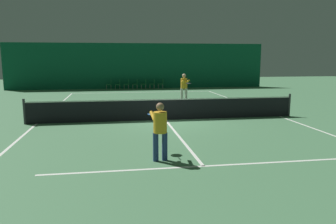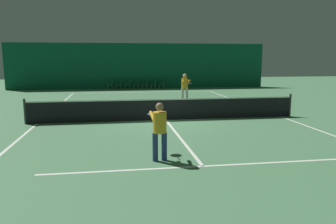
# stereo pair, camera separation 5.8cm
# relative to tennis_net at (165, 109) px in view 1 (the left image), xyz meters

# --- Properties ---
(ground_plane) EXTENTS (60.00, 60.00, 0.00)m
(ground_plane) POSITION_rel_tennis_net_xyz_m (0.00, 0.00, -0.51)
(ground_plane) COLOR #4C7F56
(backdrop_curtain) EXTENTS (23.00, 0.12, 4.01)m
(backdrop_curtain) POSITION_rel_tennis_net_xyz_m (0.00, 15.35, 1.49)
(backdrop_curtain) COLOR #0F5138
(backdrop_curtain) RESTS_ON ground
(court_line_baseline_far) EXTENTS (11.00, 0.10, 0.00)m
(court_line_baseline_far) POSITION_rel_tennis_net_xyz_m (0.00, 11.90, -0.51)
(court_line_baseline_far) COLOR white
(court_line_baseline_far) RESTS_ON ground
(court_line_service_far) EXTENTS (8.25, 0.10, 0.00)m
(court_line_service_far) POSITION_rel_tennis_net_xyz_m (0.00, 6.40, -0.51)
(court_line_service_far) COLOR white
(court_line_service_far) RESTS_ON ground
(court_line_service_near) EXTENTS (8.25, 0.10, 0.00)m
(court_line_service_near) POSITION_rel_tennis_net_xyz_m (0.00, -6.40, -0.51)
(court_line_service_near) COLOR white
(court_line_service_near) RESTS_ON ground
(court_line_sideline_left) EXTENTS (0.10, 23.80, 0.00)m
(court_line_sideline_left) POSITION_rel_tennis_net_xyz_m (-5.50, 0.00, -0.51)
(court_line_sideline_left) COLOR white
(court_line_sideline_left) RESTS_ON ground
(court_line_sideline_right) EXTENTS (0.10, 23.80, 0.00)m
(court_line_sideline_right) POSITION_rel_tennis_net_xyz_m (5.50, 0.00, -0.51)
(court_line_sideline_right) COLOR white
(court_line_sideline_right) RESTS_ON ground
(court_line_centre) EXTENTS (0.10, 12.80, 0.00)m
(court_line_centre) POSITION_rel_tennis_net_xyz_m (0.00, 0.00, -0.51)
(court_line_centre) COLOR white
(court_line_centre) RESTS_ON ground
(tennis_net) EXTENTS (12.00, 0.10, 1.07)m
(tennis_net) POSITION_rel_tennis_net_xyz_m (0.00, 0.00, 0.00)
(tennis_net) COLOR black
(tennis_net) RESTS_ON ground
(player_near) EXTENTS (0.46, 1.34, 1.59)m
(player_near) POSITION_rel_tennis_net_xyz_m (-1.04, -5.72, 0.42)
(player_near) COLOR navy
(player_near) RESTS_ON ground
(player_far) EXTENTS (0.47, 1.41, 1.77)m
(player_far) POSITION_rel_tennis_net_xyz_m (2.04, 5.60, 0.52)
(player_far) COLOR beige
(player_far) RESTS_ON ground
(courtside_chair_0) EXTENTS (0.44, 0.44, 0.84)m
(courtside_chair_0) POSITION_rel_tennis_net_xyz_m (-2.65, 14.80, -0.03)
(courtside_chair_0) COLOR #99999E
(courtside_chair_0) RESTS_ON ground
(courtside_chair_1) EXTENTS (0.44, 0.44, 0.84)m
(courtside_chair_1) POSITION_rel_tennis_net_xyz_m (-1.89, 14.80, -0.03)
(courtside_chair_1) COLOR #99999E
(courtside_chair_1) RESTS_ON ground
(courtside_chair_2) EXTENTS (0.44, 0.44, 0.84)m
(courtside_chair_2) POSITION_rel_tennis_net_xyz_m (-1.12, 14.80, -0.03)
(courtside_chair_2) COLOR #99999E
(courtside_chair_2) RESTS_ON ground
(courtside_chair_3) EXTENTS (0.44, 0.44, 0.84)m
(courtside_chair_3) POSITION_rel_tennis_net_xyz_m (-0.36, 14.80, -0.03)
(courtside_chair_3) COLOR #99999E
(courtside_chair_3) RESTS_ON ground
(courtside_chair_4) EXTENTS (0.44, 0.44, 0.84)m
(courtside_chair_4) POSITION_rel_tennis_net_xyz_m (0.40, 14.80, -0.03)
(courtside_chair_4) COLOR #99999E
(courtside_chair_4) RESTS_ON ground
(courtside_chair_5) EXTENTS (0.44, 0.44, 0.84)m
(courtside_chair_5) POSITION_rel_tennis_net_xyz_m (1.16, 14.80, -0.03)
(courtside_chair_5) COLOR #99999E
(courtside_chair_5) RESTS_ON ground
(courtside_chair_6) EXTENTS (0.44, 0.44, 0.84)m
(courtside_chair_6) POSITION_rel_tennis_net_xyz_m (1.92, 14.80, -0.03)
(courtside_chair_6) COLOR #99999E
(courtside_chair_6) RESTS_ON ground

